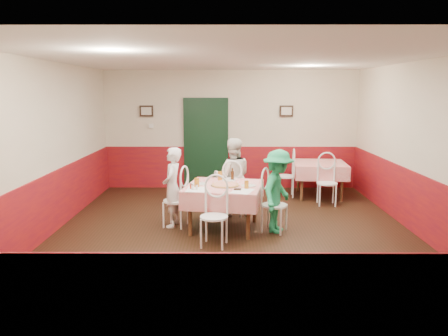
{
  "coord_description": "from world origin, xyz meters",
  "views": [
    {
      "loc": [
        -0.13,
        -6.9,
        2.31
      ],
      "look_at": [
        -0.16,
        0.25,
        1.05
      ],
      "focal_mm": 35.0,
      "sensor_mm": 36.0,
      "label": 1
    }
  ],
  "objects_px": {
    "second_table": "(319,180)",
    "pizza": "(225,185)",
    "chair_right": "(275,205)",
    "glass_b": "(247,185)",
    "chair_far": "(232,192)",
    "glass_a": "(197,183)",
    "chair_second_a": "(285,176)",
    "diner_right": "(278,191)",
    "glass_c": "(220,176)",
    "diner_far": "(233,177)",
    "chair_left": "(175,201)",
    "diner_left": "(172,187)",
    "wallet": "(238,189)",
    "beer_bottle": "(232,175)",
    "chair_near": "(214,217)",
    "chair_second_b": "(327,183)",
    "main_table": "(224,207)"
  },
  "relations": [
    {
      "from": "second_table",
      "to": "pizza",
      "type": "relative_size",
      "value": 2.49
    },
    {
      "from": "chair_right",
      "to": "glass_b",
      "type": "xyz_separation_m",
      "value": [
        -0.47,
        -0.12,
        0.38
      ]
    },
    {
      "from": "chair_far",
      "to": "glass_a",
      "type": "bearing_deg",
      "value": 59.6
    },
    {
      "from": "chair_second_a",
      "to": "pizza",
      "type": "height_order",
      "value": "chair_second_a"
    },
    {
      "from": "glass_b",
      "to": "diner_right",
      "type": "height_order",
      "value": "diner_right"
    },
    {
      "from": "glass_c",
      "to": "diner_far",
      "type": "height_order",
      "value": "diner_far"
    },
    {
      "from": "chair_right",
      "to": "chair_left",
      "type": "bearing_deg",
      "value": 104.11
    },
    {
      "from": "chair_far",
      "to": "diner_left",
      "type": "distance_m",
      "value": 1.26
    },
    {
      "from": "chair_far",
      "to": "wallet",
      "type": "xyz_separation_m",
      "value": [
        0.07,
        -1.2,
        0.32
      ]
    },
    {
      "from": "diner_left",
      "to": "pizza",
      "type": "bearing_deg",
      "value": 81.33
    },
    {
      "from": "pizza",
      "to": "diner_left",
      "type": "distance_m",
      "value": 0.94
    },
    {
      "from": "second_table",
      "to": "wallet",
      "type": "bearing_deg",
      "value": -124.87
    },
    {
      "from": "chair_second_a",
      "to": "beer_bottle",
      "type": "xyz_separation_m",
      "value": [
        -1.21,
        -1.95,
        0.41
      ]
    },
    {
      "from": "chair_near",
      "to": "glass_c",
      "type": "bearing_deg",
      "value": 98.12
    },
    {
      "from": "glass_c",
      "to": "second_table",
      "type": "bearing_deg",
      "value": 41.31
    },
    {
      "from": "chair_right",
      "to": "chair_near",
      "type": "distance_m",
      "value": 1.2
    },
    {
      "from": "chair_left",
      "to": "chair_second_b",
      "type": "xyz_separation_m",
      "value": [
        2.94,
        1.45,
        0.0
      ]
    },
    {
      "from": "chair_far",
      "to": "glass_b",
      "type": "bearing_deg",
      "value": 101.83
    },
    {
      "from": "wallet",
      "to": "diner_far",
      "type": "xyz_separation_m",
      "value": [
        -0.06,
        1.25,
        -0.04
      ]
    },
    {
      "from": "chair_right",
      "to": "glass_b",
      "type": "relative_size",
      "value": 6.9
    },
    {
      "from": "second_table",
      "to": "beer_bottle",
      "type": "distance_m",
      "value": 2.81
    },
    {
      "from": "glass_a",
      "to": "diner_left",
      "type": "bearing_deg",
      "value": 145.26
    },
    {
      "from": "chair_second_b",
      "to": "pizza",
      "type": "xyz_separation_m",
      "value": [
        -2.09,
        -1.66,
        0.33
      ]
    },
    {
      "from": "pizza",
      "to": "diner_left",
      "type": "bearing_deg",
      "value": 166.47
    },
    {
      "from": "chair_left",
      "to": "glass_b",
      "type": "bearing_deg",
      "value": 87.06
    },
    {
      "from": "glass_b",
      "to": "diner_right",
      "type": "bearing_deg",
      "value": 11.81
    },
    {
      "from": "chair_right",
      "to": "chair_far",
      "type": "distance_m",
      "value": 1.2
    },
    {
      "from": "pizza",
      "to": "glass_c",
      "type": "xyz_separation_m",
      "value": [
        -0.09,
        0.49,
        0.06
      ]
    },
    {
      "from": "second_table",
      "to": "chair_near",
      "type": "relative_size",
      "value": 1.24
    },
    {
      "from": "chair_second_b",
      "to": "glass_c",
      "type": "bearing_deg",
      "value": -147.63
    },
    {
      "from": "glass_a",
      "to": "glass_b",
      "type": "relative_size",
      "value": 1.13
    },
    {
      "from": "chair_left",
      "to": "glass_c",
      "type": "relative_size",
      "value": 6.02
    },
    {
      "from": "second_table",
      "to": "glass_a",
      "type": "bearing_deg",
      "value": -135.67
    },
    {
      "from": "second_table",
      "to": "chair_second_a",
      "type": "height_order",
      "value": "chair_second_a"
    },
    {
      "from": "chair_second_a",
      "to": "diner_left",
      "type": "relative_size",
      "value": 0.66
    },
    {
      "from": "second_table",
      "to": "chair_far",
      "type": "relative_size",
      "value": 1.24
    },
    {
      "from": "main_table",
      "to": "pizza",
      "type": "distance_m",
      "value": 0.41
    },
    {
      "from": "beer_bottle",
      "to": "diner_far",
      "type": "relative_size",
      "value": 0.14
    },
    {
      "from": "diner_right",
      "to": "glass_b",
      "type": "bearing_deg",
      "value": 125.73
    },
    {
      "from": "chair_far",
      "to": "glass_c",
      "type": "distance_m",
      "value": 0.6
    },
    {
      "from": "pizza",
      "to": "glass_c",
      "type": "distance_m",
      "value": 0.5
    },
    {
      "from": "chair_second_b",
      "to": "wallet",
      "type": "xyz_separation_m",
      "value": [
        -1.89,
        -1.96,
        0.32
      ]
    },
    {
      "from": "chair_left",
      "to": "glass_c",
      "type": "height_order",
      "value": "glass_c"
    },
    {
      "from": "main_table",
      "to": "wallet",
      "type": "relative_size",
      "value": 11.09
    },
    {
      "from": "glass_a",
      "to": "beer_bottle",
      "type": "bearing_deg",
      "value": 42.53
    },
    {
      "from": "glass_c",
      "to": "glass_a",
      "type": "bearing_deg",
      "value": -122.9
    },
    {
      "from": "glass_a",
      "to": "chair_right",
      "type": "bearing_deg",
      "value": -0.01
    },
    {
      "from": "beer_bottle",
      "to": "diner_left",
      "type": "bearing_deg",
      "value": -166.98
    },
    {
      "from": "chair_right",
      "to": "diner_right",
      "type": "relative_size",
      "value": 0.65
    },
    {
      "from": "glass_a",
      "to": "beer_bottle",
      "type": "distance_m",
      "value": 0.8
    }
  ]
}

